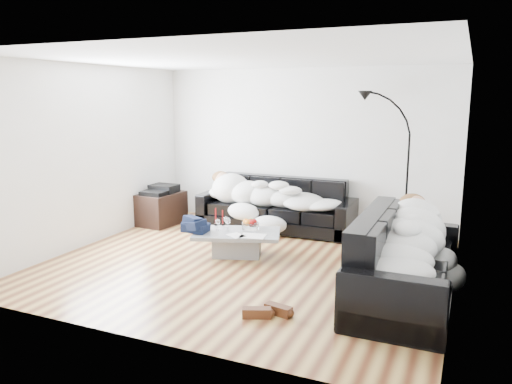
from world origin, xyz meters
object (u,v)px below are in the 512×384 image
at_px(coffee_table, 237,244).
at_px(candle_left, 216,217).
at_px(sofa_back, 276,204).
at_px(wine_glass_b, 218,225).
at_px(sleeper_back, 275,192).
at_px(fruit_bowl, 250,224).
at_px(sofa_right, 406,257).
at_px(shoes, 267,311).
at_px(av_cabinet, 161,208).
at_px(floor_lamp, 407,176).
at_px(stereo, 161,189).
at_px(sleeper_right, 408,239).
at_px(wine_glass_c, 228,224).
at_px(candle_right, 223,218).
at_px(wine_glass_a, 226,222).

relative_size(coffee_table, candle_left, 4.64).
bearing_deg(sofa_back, wine_glass_b, -99.51).
bearing_deg(sleeper_back, sofa_back, 90.00).
bearing_deg(candle_left, fruit_bowl, 1.54).
xyz_separation_m(sofa_right, fruit_bowl, (-2.18, 0.79, -0.05)).
distance_m(shoes, av_cabinet, 4.03).
distance_m(candle_left, floor_lamp, 2.89).
xyz_separation_m(shoes, stereo, (-3.03, 2.65, 0.55)).
distance_m(sleeper_right, wine_glass_c, 2.51).
xyz_separation_m(sleeper_right, coffee_table, (-2.29, 0.58, -0.49)).
relative_size(fruit_bowl, wine_glass_b, 1.56).
bearing_deg(sofa_back, wine_glass_c, -94.41).
relative_size(fruit_bowl, floor_lamp, 0.12).
distance_m(sleeper_right, wine_glass_b, 2.64).
relative_size(sofa_right, coffee_table, 1.96).
relative_size(sofa_back, floor_lamp, 1.29).
relative_size(sleeper_right, fruit_bowl, 8.07).
bearing_deg(floor_lamp, wine_glass_b, -128.28).
relative_size(shoes, stereo, 1.09).
relative_size(sofa_right, candle_right, 10.40).
height_order(wine_glass_a, candle_right, candle_right).
height_order(fruit_bowl, shoes, fruit_bowl).
bearing_deg(sleeper_back, stereo, -167.57).
distance_m(sofa_back, shoes, 3.33).
height_order(candle_left, candle_right, candle_left).
distance_m(sofa_right, fruit_bowl, 2.32).
distance_m(sofa_back, floor_lamp, 2.10).
xyz_separation_m(fruit_bowl, candle_right, (-0.44, 0.02, 0.03)).
relative_size(sofa_right, wine_glass_a, 14.47).
xyz_separation_m(shoes, floor_lamp, (0.89, 3.29, 0.93)).
xyz_separation_m(sleeper_back, candle_left, (-0.40, -1.27, -0.17)).
distance_m(sofa_back, av_cabinet, 1.97).
bearing_deg(sofa_right, candle_left, 74.16).
height_order(fruit_bowl, candle_left, candle_left).
relative_size(wine_glass_a, candle_right, 0.72).
distance_m(av_cabinet, stereo, 0.33).
height_order(sofa_right, candle_right, sofa_right).
xyz_separation_m(sofa_back, candle_right, (-0.31, -1.28, 0.03)).
relative_size(sleeper_back, wine_glass_b, 13.99).
xyz_separation_m(candle_left, av_cabinet, (-1.50, 0.85, -0.19)).
height_order(wine_glass_c, av_cabinet, av_cabinet).
bearing_deg(wine_glass_c, candle_right, 130.61).
relative_size(fruit_bowl, stereo, 0.54).
relative_size(sleeper_back, shoes, 4.46).
xyz_separation_m(sleeper_right, shoes, (-1.19, -1.03, -0.60)).
bearing_deg(stereo, sofa_back, 14.74).
bearing_deg(candle_left, sleeper_back, 72.42).
relative_size(sleeper_back, wine_glass_a, 13.73).
distance_m(sleeper_right, av_cabinet, 4.54).
height_order(wine_glass_a, candle_left, candle_left).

